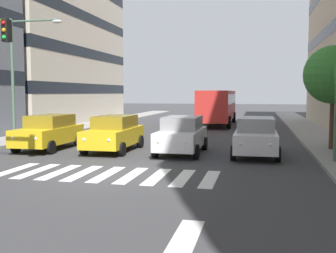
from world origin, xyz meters
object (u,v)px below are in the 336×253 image
object	(u,v)px
car_1	(182,135)
street_lamp_left	(324,46)
car_3	(49,132)
street_tree_1	(333,75)
car_0	(256,136)
bus_behind_traffic	(218,104)
street_lamp_right	(21,66)
car_2	(114,133)

from	to	relation	value
car_1	street_lamp_left	world-z (taller)	street_lamp_left
car_1	car_3	bearing A→B (deg)	0.57
car_1	street_lamp_left	xyz separation A→B (m)	(-5.88, 1.68, 3.75)
street_tree_1	car_0	bearing A→B (deg)	29.01
car_1	street_tree_1	world-z (taller)	street_tree_1
car_1	car_3	size ratio (longest dim) A/B	1.00
bus_behind_traffic	street_tree_1	size ratio (longest dim) A/B	2.14
car_1	street_lamp_right	distance (m)	9.95
car_0	street_lamp_left	world-z (taller)	street_lamp_left
car_3	street_lamp_left	world-z (taller)	street_lamp_left
bus_behind_traffic	street_tree_1	distance (m)	16.81
bus_behind_traffic	street_lamp_left	size ratio (longest dim) A/B	1.44
car_0	street_lamp_right	bearing A→B (deg)	-6.85
car_0	bus_behind_traffic	distance (m)	17.53
car_1	street_lamp_right	world-z (taller)	street_lamp_right
car_1	street_lamp_right	size ratio (longest dim) A/B	0.66
car_3	bus_behind_traffic	xyz separation A→B (m)	(-6.75, -17.25, 0.97)
street_lamp_right	car_1	bearing A→B (deg)	170.62
car_0	bus_behind_traffic	xyz separation A→B (m)	(3.37, -17.17, 0.97)
car_0	car_3	bearing A→B (deg)	0.44
bus_behind_traffic	street_lamp_left	distance (m)	19.96
car_1	street_tree_1	xyz separation A→B (m)	(-6.88, -1.95, 2.78)
car_2	street_lamp_left	size ratio (longest dim) A/B	0.61
street_lamp_right	car_0	bearing A→B (deg)	173.15
car_0	bus_behind_traffic	bearing A→B (deg)	-78.88
car_1	bus_behind_traffic	world-z (taller)	bus_behind_traffic
street_tree_1	car_2	bearing A→B (deg)	10.51
street_lamp_left	street_lamp_right	distance (m)	15.45
bus_behind_traffic	street_lamp_right	xyz separation A→B (m)	(9.22, 15.66, 2.43)
car_3	street_lamp_left	xyz separation A→B (m)	(-12.64, 1.62, 3.75)
car_0	street_lamp_left	size ratio (longest dim) A/B	0.61
car_0	car_3	world-z (taller)	same
car_1	street_lamp_left	bearing A→B (deg)	164.03
car_1	car_2	xyz separation A→B (m)	(3.35, -0.06, 0.00)
street_tree_1	street_lamp_right	bearing A→B (deg)	1.54
car_2	bus_behind_traffic	xyz separation A→B (m)	(-3.35, -17.12, 0.97)
car_1	bus_behind_traffic	size ratio (longest dim) A/B	0.42
car_2	street_tree_1	size ratio (longest dim) A/B	0.90
car_3	street_lamp_left	distance (m)	13.28
car_0	car_1	size ratio (longest dim) A/B	1.00
car_2	car_0	bearing A→B (deg)	179.61
car_0	car_1	distance (m)	3.37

